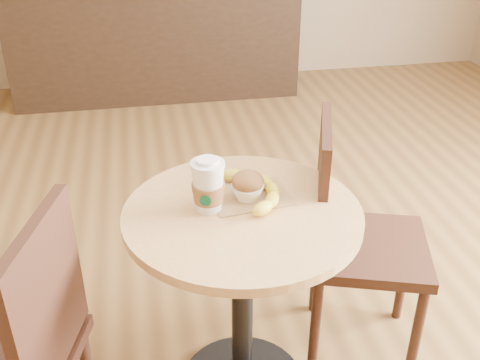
{
  "coord_description": "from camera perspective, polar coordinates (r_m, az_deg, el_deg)",
  "views": [
    {
      "loc": [
        -0.15,
        -1.3,
        1.64
      ],
      "look_at": [
        0.11,
        0.12,
        0.83
      ],
      "focal_mm": 42.0,
      "sensor_mm": 36.0,
      "label": 1
    }
  ],
  "objects": [
    {
      "name": "muffin",
      "position": [
        1.69,
        0.78,
        -0.56
      ],
      "size": [
        0.1,
        0.1,
        0.09
      ],
      "color": "white",
      "rests_on": "kraft_bag"
    },
    {
      "name": "banana",
      "position": [
        1.72,
        1.51,
        -1.03
      ],
      "size": [
        0.23,
        0.32,
        0.04
      ],
      "primitive_type": null,
      "rotation": [
        0.0,
        0.0,
        0.16
      ],
      "color": "yellow",
      "rests_on": "kraft_bag"
    },
    {
      "name": "kraft_bag",
      "position": [
        1.73,
        1.0,
        -1.67
      ],
      "size": [
        0.26,
        0.21,
        0.0
      ],
      "primitive_type": "cube",
      "rotation": [
        0.0,
        0.0,
        0.12
      ],
      "color": "#977249",
      "rests_on": "cafe_table"
    },
    {
      "name": "chair_left",
      "position": [
        1.66,
        -21.83,
        -16.3
      ],
      "size": [
        0.5,
        0.5,
        0.93
      ],
      "rotation": [
        0.0,
        0.0,
        -1.83
      ],
      "color": "#361C12",
      "rests_on": "ground"
    },
    {
      "name": "chair_right",
      "position": [
        2.02,
        11.31,
        -5.48
      ],
      "size": [
        0.51,
        0.51,
        0.92
      ],
      "rotation": [
        0.0,
        0.0,
        1.26
      ],
      "color": "#361C12",
      "rests_on": "ground"
    },
    {
      "name": "cafe_table",
      "position": [
        1.78,
        0.24,
        -8.85
      ],
      "size": [
        0.71,
        0.71,
        0.75
      ],
      "color": "black",
      "rests_on": "ground"
    },
    {
      "name": "service_counter",
      "position": [
        4.62,
        -8.65,
        14.92
      ],
      "size": [
        2.3,
        0.65,
        1.04
      ],
      "color": "black",
      "rests_on": "ground"
    },
    {
      "name": "coffee_cup",
      "position": [
        1.63,
        -3.26,
        -0.75
      ],
      "size": [
        0.1,
        0.1,
        0.17
      ],
      "rotation": [
        0.0,
        0.0,
        -0.3
      ],
      "color": "silver",
      "rests_on": "cafe_table"
    }
  ]
}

